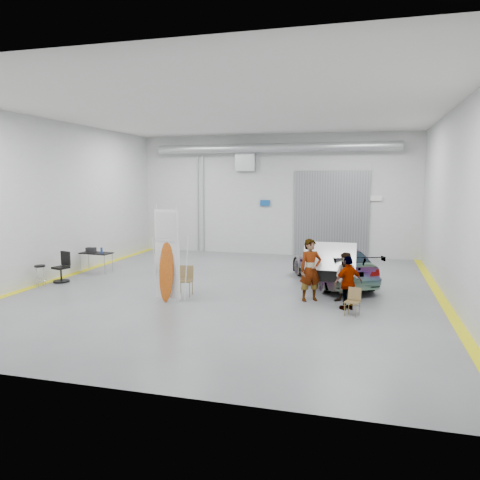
% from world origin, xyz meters
% --- Properties ---
extents(ground, '(16.00, 16.00, 0.00)m').
position_xyz_m(ground, '(0.00, 0.00, 0.00)').
color(ground, slate).
rests_on(ground, ground).
extents(room_shell, '(14.02, 16.18, 6.01)m').
position_xyz_m(room_shell, '(0.24, 2.22, 4.08)').
color(room_shell, '#B5B7B9').
rests_on(room_shell, ground).
extents(sedan_car, '(3.82, 5.25, 1.41)m').
position_xyz_m(sedan_car, '(3.33, 1.92, 0.70)').
color(sedan_car, white).
rests_on(sedan_car, ground).
extents(person_a, '(0.85, 0.76, 1.96)m').
position_xyz_m(person_a, '(2.83, -0.81, 0.98)').
color(person_a, brown).
rests_on(person_a, ground).
extents(person_b, '(0.92, 0.81, 1.57)m').
position_xyz_m(person_b, '(3.93, -0.81, 0.79)').
color(person_b, slate).
rests_on(person_b, ground).
extents(person_c, '(0.97, 0.83, 1.58)m').
position_xyz_m(person_c, '(4.01, -1.54, 0.79)').
color(person_c, '#A46336').
rests_on(person_c, ground).
extents(surfboard_display, '(0.86, 0.32, 3.04)m').
position_xyz_m(surfboard_display, '(-1.41, -2.09, 1.23)').
color(surfboard_display, white).
rests_on(surfboard_display, ground).
extents(folding_chair_near, '(0.51, 0.53, 0.97)m').
position_xyz_m(folding_chair_near, '(-1.19, -1.23, 0.30)').
color(folding_chair_near, brown).
rests_on(folding_chair_near, ground).
extents(folding_chair_far, '(0.46, 0.49, 0.78)m').
position_xyz_m(folding_chair_far, '(4.15, -2.15, 0.24)').
color(folding_chair_far, brown).
rests_on(folding_chair_far, ground).
extents(shop_stool, '(0.40, 0.40, 0.78)m').
position_xyz_m(shop_stool, '(-6.60, -1.39, 0.39)').
color(shop_stool, black).
rests_on(shop_stool, ground).
extents(work_table, '(1.33, 0.74, 1.05)m').
position_xyz_m(work_table, '(-6.23, 1.49, 0.81)').
color(work_table, '#9B9EA4').
rests_on(work_table, ground).
extents(office_chair, '(0.60, 0.62, 1.11)m').
position_xyz_m(office_chair, '(-6.37, -0.48, 0.49)').
color(office_chair, black).
rests_on(office_chair, ground).
extents(trunk_lid, '(1.64, 1.00, 0.04)m').
position_xyz_m(trunk_lid, '(3.33, -0.26, 1.43)').
color(trunk_lid, silver).
rests_on(trunk_lid, sedan_car).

